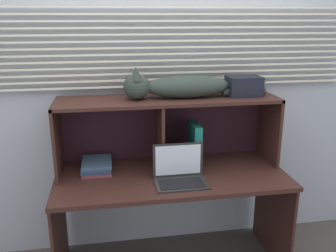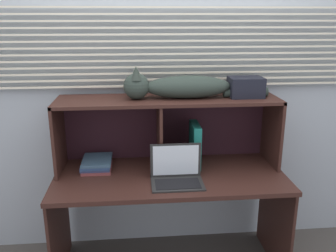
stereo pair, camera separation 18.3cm
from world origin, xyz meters
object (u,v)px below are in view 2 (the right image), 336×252
object	(u,v)px
cat	(178,86)
storage_box	(246,87)
binder_upright	(195,145)
book_stack	(97,163)
laptop	(177,174)

from	to	relation	value
cat	storage_box	world-z (taller)	cat
cat	binder_upright	bearing A→B (deg)	0.00
binder_upright	book_stack	bearing A→B (deg)	-179.80
cat	binder_upright	distance (m)	0.43
binder_upright	book_stack	size ratio (longest dim) A/B	1.17
binder_upright	storage_box	distance (m)	0.53
book_stack	binder_upright	bearing A→B (deg)	0.20
book_stack	cat	bearing A→B (deg)	0.24
cat	binder_upright	xyz separation A→B (m)	(0.12, 0.00, -0.41)
laptop	book_stack	xyz separation A→B (m)	(-0.53, 0.26, -0.02)
cat	book_stack	size ratio (longest dim) A/B	3.75
cat	book_stack	distance (m)	0.77
cat	book_stack	world-z (taller)	cat
book_stack	storage_box	size ratio (longest dim) A/B	1.15
storage_box	cat	bearing A→B (deg)	180.00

